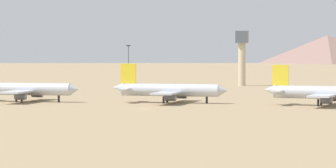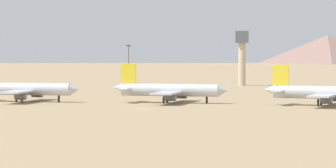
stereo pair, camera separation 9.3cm
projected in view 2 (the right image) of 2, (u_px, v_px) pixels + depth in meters
name	position (u px, v px, depth m)	size (l,w,h in m)	color
ground	(144.00, 109.00, 260.82)	(4000.00, 4000.00, 0.00)	#9E8460
ridge_west	(164.00, 16.00, 1399.03)	(352.98, 346.85, 124.85)	gray
ridge_center	(319.00, 23.00, 1175.77)	(368.78, 365.44, 93.83)	#8B6A60
parked_jet_orange_3	(22.00, 89.00, 294.37)	(36.47, 30.52, 12.08)	silver
parked_jet_yellow_4	(169.00, 90.00, 288.00)	(36.06, 30.27, 11.92)	silver
parked_jet_yellow_5	(323.00, 93.00, 273.96)	(35.52, 30.18, 11.74)	silver
control_tower	(242.00, 53.00, 416.09)	(5.20, 5.20, 24.04)	#C6B793
light_pole_east	(129.00, 64.00, 383.54)	(1.80, 0.50, 17.80)	#59595E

